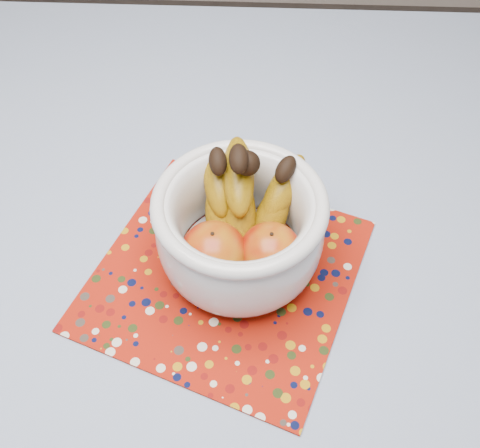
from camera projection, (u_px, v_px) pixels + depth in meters
The scene contains 4 objects.
table at pixel (169, 281), 0.89m from camera, with size 1.20×1.20×0.75m.
tablecloth at pixel (164, 251), 0.83m from camera, with size 1.32×1.32×0.01m, color slate.
placemat at pixel (225, 274), 0.79m from camera, with size 0.35×0.35×0.00m, color #951508.
fruit_bowl at pixel (243, 221), 0.75m from camera, with size 0.24×0.24×0.18m.
Camera 1 is at (0.13, -0.48, 1.43)m, focal length 42.00 mm.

